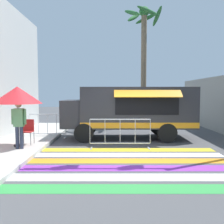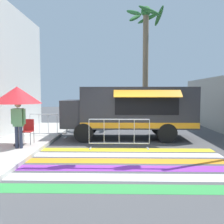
{
  "view_description": "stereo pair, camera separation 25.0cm",
  "coord_description": "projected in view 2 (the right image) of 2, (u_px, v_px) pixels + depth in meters",
  "views": [
    {
      "loc": [
        -0.57,
        -8.56,
        2.11
      ],
      "look_at": [
        -0.56,
        2.05,
        1.31
      ],
      "focal_mm": 40.0,
      "sensor_mm": 36.0,
      "label": 1
    },
    {
      "loc": [
        -0.32,
        -8.56,
        2.11
      ],
      "look_at": [
        -0.56,
        2.05,
        1.31
      ],
      "focal_mm": 40.0,
      "sensor_mm": 36.0,
      "label": 2
    }
  ],
  "objects": [
    {
      "name": "patio_umbrella",
      "position": [
        17.0,
        95.0,
        9.27
      ],
      "size": [
        1.8,
        1.8,
        2.23
      ],
      "color": "black",
      "rests_on": "sidewalk_left"
    },
    {
      "name": "vendor_person",
      "position": [
        18.0,
        122.0,
        8.93
      ],
      "size": [
        0.53,
        0.22,
        1.7
      ],
      "rotation": [
        0.0,
        0.0,
        0.12
      ],
      "color": "#2D3347",
      "rests_on": "sidewalk_left"
    },
    {
      "name": "barricade_front",
      "position": [
        119.0,
        134.0,
        9.45
      ],
      "size": [
        2.31,
        0.44,
        1.14
      ],
      "color": "#B7BABF",
      "rests_on": "ground_plane"
    },
    {
      "name": "crosswalk_painted",
      "position": [
        128.0,
        164.0,
        7.38
      ],
      "size": [
        6.4,
        4.36,
        0.01
      ],
      "color": "green",
      "rests_on": "ground_plane"
    },
    {
      "name": "folding_chair",
      "position": [
        28.0,
        129.0,
        9.82
      ],
      "size": [
        0.43,
        0.43,
        0.95
      ],
      "rotation": [
        0.0,
        0.0,
        0.21
      ],
      "color": "#4C4C51",
      "rests_on": "sidewalk_left"
    },
    {
      "name": "food_truck",
      "position": [
        128.0,
        109.0,
        11.56
      ],
      "size": [
        5.93,
        2.73,
        2.38
      ],
      "color": "#2D2D33",
      "rests_on": "ground_plane"
    },
    {
      "name": "traffic_signal_pole",
      "position": [
        218.0,
        11.0,
        8.15
      ],
      "size": [
        4.36,
        0.29,
        6.72
      ],
      "color": "#515456",
      "rests_on": "ground_plane"
    },
    {
      "name": "palm_tree",
      "position": [
        145.0,
        45.0,
        15.15
      ],
      "size": [
        2.34,
        2.31,
        7.33
      ],
      "color": "#7A664C",
      "rests_on": "ground_plane"
    },
    {
      "name": "ground_plane",
      "position": [
        127.0,
        154.0,
        8.68
      ],
      "size": [
        60.0,
        60.0,
        0.0
      ],
      "primitive_type": "plane",
      "color": "#4C4C4F"
    },
    {
      "name": "barricade_side",
      "position": [
        48.0,
        126.0,
        11.76
      ],
      "size": [
        1.74,
        0.44,
        1.14
      ],
      "color": "#B7BABF",
      "rests_on": "ground_plane"
    }
  ]
}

